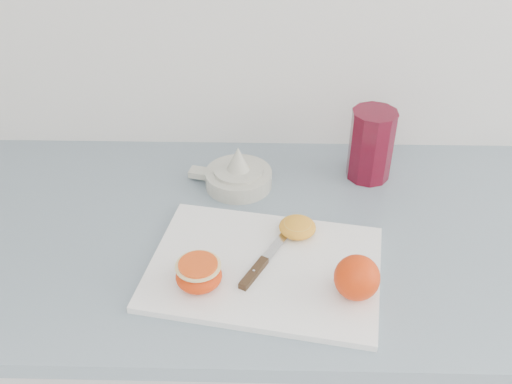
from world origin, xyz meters
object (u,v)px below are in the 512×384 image
counter (283,375)px  half_orange (199,274)px  cutting_board (265,268)px  citrus_juicer (238,175)px  red_tumbler (371,147)px

counter → half_orange: half_orange is taller
cutting_board → citrus_juicer: citrus_juicer is taller
cutting_board → citrus_juicer: (-0.06, 0.25, 0.02)m
cutting_board → half_orange: size_ratio=5.12×
counter → cutting_board: (-0.05, -0.12, 0.45)m
half_orange → red_tumbler: red_tumbler is taller
counter → citrus_juicer: bearing=128.3°
half_orange → counter: bearing=48.0°
counter → red_tumbler: (0.17, 0.17, 0.51)m
cutting_board → half_orange: bearing=-154.8°
cutting_board → red_tumbler: bearing=53.9°
counter → citrus_juicer: citrus_juicer is taller
cutting_board → half_orange: (-0.10, -0.05, 0.03)m
cutting_board → red_tumbler: 0.36m
citrus_juicer → cutting_board: bearing=-77.1°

